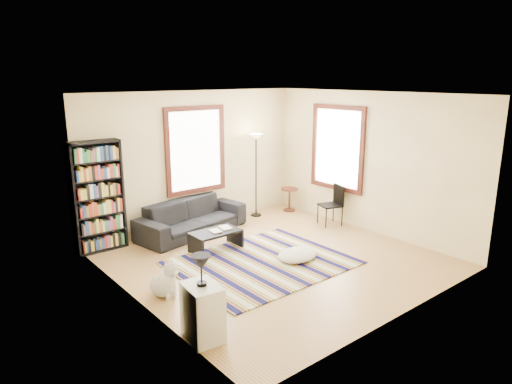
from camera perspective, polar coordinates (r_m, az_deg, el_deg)
floor at (r=8.03m, az=2.28°, el=-8.67°), size 5.00×5.00×0.10m
ceiling at (r=7.39m, az=2.51°, el=12.49°), size 5.00×5.00×0.10m
wall_back at (r=9.59m, az=-7.79°, el=4.10°), size 5.00×0.10×2.80m
wall_front at (r=5.98m, az=18.83°, el=-2.85°), size 5.00×0.10×2.80m
wall_left at (r=6.23m, az=-15.44°, el=-1.90°), size 0.10×5.00×2.80m
wall_right at (r=9.43m, az=14.09°, el=3.62°), size 0.10×5.00×2.80m
window_back at (r=9.49m, az=-7.57°, el=5.22°), size 1.20×0.06×1.60m
window_right at (r=9.83m, az=10.15°, el=5.43°), size 0.06×1.20×1.60m
rug at (r=7.82m, az=0.73°, el=-8.82°), size 2.82×2.26×0.02m
sofa at (r=9.23m, az=-8.04°, el=-3.14°), size 1.29×2.41×0.67m
bookshelf at (r=8.57m, az=-19.20°, el=-0.57°), size 0.90×0.30×2.00m
coffee_table at (r=8.35m, az=-5.04°, el=-6.07°), size 1.02×0.79×0.36m
book_a at (r=8.24m, az=-5.64°, el=-4.97°), size 0.22×0.27×0.02m
book_b at (r=8.41m, az=-4.41°, el=-4.55°), size 0.23×0.28×0.02m
floor_cushion at (r=7.96m, az=5.20°, el=-7.81°), size 0.77×0.58×0.19m
floor_lamp at (r=10.13m, az=0.01°, el=2.07°), size 0.40×0.40×1.86m
side_table at (r=10.70m, az=4.19°, el=-0.95°), size 0.43×0.43×0.54m
folding_chair at (r=9.75m, az=9.26°, el=-1.65°), size 0.52×0.51×0.86m
white_cabinet at (r=5.66m, az=-6.68°, el=-14.70°), size 0.44×0.54×0.70m
table_lamp at (r=5.42m, az=-6.85°, el=-9.71°), size 0.26×0.26×0.38m
dog at (r=6.78m, az=-11.64°, el=-10.50°), size 0.53×0.63×0.55m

